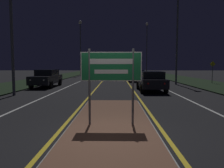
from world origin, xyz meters
TOP-DOWN VIEW (x-y plane):
  - ground_plane at (0.00, 0.00)m, footprint 160.00×160.00m
  - median_island at (0.00, 0.81)m, footprint 2.63×9.49m
  - verge_left at (-9.50, 20.00)m, footprint 5.00×100.00m
  - verge_right at (9.50, 20.00)m, footprint 5.00×100.00m
  - centre_line_yellow_left at (-1.50, 25.00)m, footprint 0.12×70.00m
  - centre_line_yellow_right at (1.50, 25.00)m, footprint 0.12×70.00m
  - lane_line_white_left at (-4.20, 25.00)m, footprint 0.12×70.00m
  - lane_line_white_right at (4.20, 25.00)m, footprint 0.12×70.00m
  - edge_line_white_left at (-7.20, 25.00)m, footprint 0.10×70.00m
  - edge_line_white_right at (7.20, 25.00)m, footprint 0.10×70.00m
  - highway_sign at (0.00, 0.81)m, footprint 1.84×0.07m
  - streetlight_left_far at (-6.42, 35.08)m, footprint 0.57×0.57m
  - streetlight_right_near at (6.23, 16.27)m, footprint 0.49×0.49m
  - streetlight_right_far at (6.53, 39.62)m, footprint 0.58×0.58m
  - car_receding_0 at (2.77, 10.43)m, footprint 1.86×4.42m
  - car_receding_1 at (2.61, 20.72)m, footprint 2.04×4.52m
  - car_receding_2 at (2.77, 29.89)m, footprint 1.91×4.85m
  - car_receding_3 at (2.61, 42.40)m, footprint 2.03×4.19m
  - car_approaching_0 at (-6.03, 13.53)m, footprint 1.86×4.71m
  - warning_sign at (10.23, 17.12)m, footprint 0.60×0.06m

SIDE VIEW (x-z plane):
  - ground_plane at x=0.00m, z-range 0.00..0.00m
  - centre_line_yellow_left at x=-1.50m, z-range 0.00..0.01m
  - centre_line_yellow_right at x=1.50m, z-range 0.00..0.01m
  - lane_line_white_left at x=-4.20m, z-range 0.00..0.01m
  - lane_line_white_right at x=4.20m, z-range 0.00..0.01m
  - edge_line_white_left at x=-7.20m, z-range 0.00..0.01m
  - edge_line_white_right at x=7.20m, z-range 0.00..0.01m
  - verge_left at x=-9.50m, z-range 0.00..0.08m
  - verge_right at x=9.50m, z-range 0.00..0.08m
  - median_island at x=0.00m, z-range -0.01..0.09m
  - car_receding_3 at x=2.61m, z-range 0.06..1.41m
  - car_receding_1 at x=2.61m, z-range 0.06..1.42m
  - car_receding_0 at x=2.77m, z-range 0.04..1.53m
  - car_receding_2 at x=2.77m, z-range 0.05..1.53m
  - car_approaching_0 at x=-6.03m, z-range 0.04..1.59m
  - warning_sign at x=10.23m, z-range 0.32..2.61m
  - highway_sign at x=0.00m, z-range 0.59..2.91m
  - streetlight_right_near at x=6.23m, z-range 1.11..10.30m
  - streetlight_left_far at x=-6.42m, z-range 1.64..11.79m
  - streetlight_right_far at x=6.53m, z-range 1.71..12.33m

